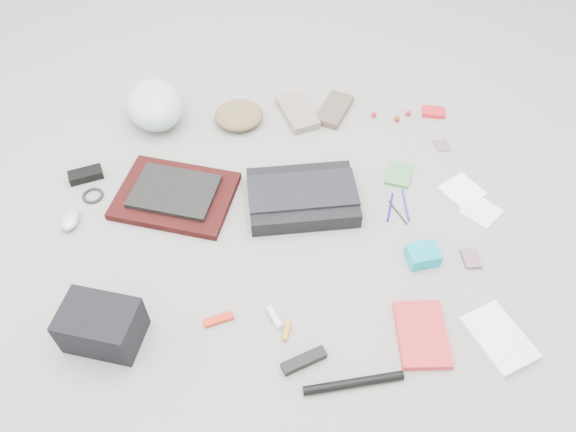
{
  "coord_description": "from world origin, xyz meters",
  "views": [
    {
      "loc": [
        -0.06,
        -1.23,
        1.56
      ],
      "look_at": [
        0.0,
        0.0,
        0.05
      ],
      "focal_mm": 35.0,
      "sensor_mm": 36.0,
      "label": 1
    }
  ],
  "objects_px": {
    "camera_bag": "(102,326)",
    "book_red": "(422,334)",
    "messenger_bag": "(302,197)",
    "accordion_wallet": "(423,255)",
    "bike_helmet": "(154,105)",
    "laptop": "(174,191)"
  },
  "relations": [
    {
      "from": "camera_bag",
      "to": "book_red",
      "type": "relative_size",
      "value": 1.0
    },
    {
      "from": "accordion_wallet",
      "to": "book_red",
      "type": "bearing_deg",
      "value": -111.98
    },
    {
      "from": "laptop",
      "to": "camera_bag",
      "type": "relative_size",
      "value": 1.34
    },
    {
      "from": "bike_helmet",
      "to": "camera_bag",
      "type": "distance_m",
      "value": 0.99
    },
    {
      "from": "laptop",
      "to": "messenger_bag",
      "type": "bearing_deg",
      "value": 10.4
    },
    {
      "from": "laptop",
      "to": "camera_bag",
      "type": "height_order",
      "value": "camera_bag"
    },
    {
      "from": "bike_helmet",
      "to": "book_red",
      "type": "height_order",
      "value": "bike_helmet"
    },
    {
      "from": "camera_bag",
      "to": "book_red",
      "type": "height_order",
      "value": "camera_bag"
    },
    {
      "from": "messenger_bag",
      "to": "accordion_wallet",
      "type": "height_order",
      "value": "messenger_bag"
    },
    {
      "from": "messenger_bag",
      "to": "bike_helmet",
      "type": "xyz_separation_m",
      "value": [
        -0.57,
        0.48,
        0.05
      ]
    },
    {
      "from": "messenger_bag",
      "to": "camera_bag",
      "type": "height_order",
      "value": "camera_bag"
    },
    {
      "from": "messenger_bag",
      "to": "accordion_wallet",
      "type": "bearing_deg",
      "value": -38.27
    },
    {
      "from": "laptop",
      "to": "accordion_wallet",
      "type": "bearing_deg",
      "value": -4.27
    },
    {
      "from": "messenger_bag",
      "to": "accordion_wallet",
      "type": "distance_m",
      "value": 0.47
    },
    {
      "from": "bike_helmet",
      "to": "accordion_wallet",
      "type": "bearing_deg",
      "value": -60.0
    },
    {
      "from": "bike_helmet",
      "to": "camera_bag",
      "type": "bearing_deg",
      "value": -115.19
    },
    {
      "from": "camera_bag",
      "to": "book_red",
      "type": "xyz_separation_m",
      "value": [
        0.95,
        -0.04,
        -0.06
      ]
    },
    {
      "from": "accordion_wallet",
      "to": "camera_bag",
      "type": "bearing_deg",
      "value": -177.32
    },
    {
      "from": "messenger_bag",
      "to": "bike_helmet",
      "type": "distance_m",
      "value": 0.75
    },
    {
      "from": "laptop",
      "to": "accordion_wallet",
      "type": "relative_size",
      "value": 2.9
    },
    {
      "from": "laptop",
      "to": "accordion_wallet",
      "type": "distance_m",
      "value": 0.9
    },
    {
      "from": "camera_bag",
      "to": "book_red",
      "type": "distance_m",
      "value": 0.96
    }
  ]
}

